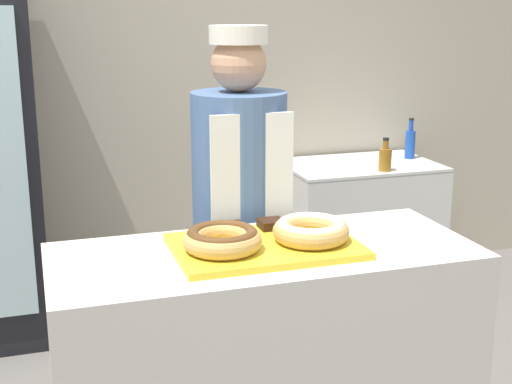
{
  "coord_description": "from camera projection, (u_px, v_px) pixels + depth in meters",
  "views": [
    {
      "loc": [
        -0.74,
        -2.2,
        1.78
      ],
      "look_at": [
        0.0,
        0.1,
        1.15
      ],
      "focal_mm": 50.0,
      "sensor_mm": 36.0,
      "label": 1
    }
  ],
  "objects": [
    {
      "name": "brownie_back_left",
      "position": [
        231.0,
        228.0,
        2.56
      ],
      "size": [
        0.09,
        0.09,
        0.03
      ],
      "color": "black",
      "rests_on": "serving_tray"
    },
    {
      "name": "serving_tray",
      "position": [
        265.0,
        246.0,
        2.44
      ],
      "size": [
        0.63,
        0.43,
        0.02
      ],
      "color": "yellow",
      "rests_on": "display_counter"
    },
    {
      "name": "bottle_amber",
      "position": [
        385.0,
        158.0,
        4.24
      ],
      "size": [
        0.08,
        0.08,
        0.2
      ],
      "color": "#99661E",
      "rests_on": "chest_freezer"
    },
    {
      "name": "baker_person",
      "position": [
        240.0,
        222.0,
        3.01
      ],
      "size": [
        0.39,
        0.39,
        1.71
      ],
      "color": "#4C4C51",
      "rests_on": "ground_plane"
    },
    {
      "name": "brownie_back_right",
      "position": [
        271.0,
        224.0,
        2.6
      ],
      "size": [
        0.09,
        0.09,
        0.03
      ],
      "color": "black",
      "rests_on": "serving_tray"
    },
    {
      "name": "display_counter",
      "position": [
        264.0,
        377.0,
        2.57
      ],
      "size": [
        1.47,
        0.62,
        0.97
      ],
      "color": "beige",
      "rests_on": "ground_plane"
    },
    {
      "name": "donut_chocolate_glaze",
      "position": [
        222.0,
        238.0,
        2.36
      ],
      "size": [
        0.27,
        0.27,
        0.08
      ],
      "color": "tan",
      "rests_on": "serving_tray"
    },
    {
      "name": "chest_freezer",
      "position": [
        358.0,
        226.0,
        4.56
      ],
      "size": [
        0.95,
        0.63,
        0.83
      ],
      "color": "silver",
      "rests_on": "ground_plane"
    },
    {
      "name": "donut_light_glaze",
      "position": [
        311.0,
        230.0,
        2.45
      ],
      "size": [
        0.27,
        0.27,
        0.08
      ],
      "color": "tan",
      "rests_on": "serving_tray"
    },
    {
      "name": "bottle_blue",
      "position": [
        410.0,
        143.0,
        4.58
      ],
      "size": [
        0.06,
        0.06,
        0.26
      ],
      "color": "#1E4CB2",
      "rests_on": "chest_freezer"
    },
    {
      "name": "wall_back",
      "position": [
        154.0,
        80.0,
        4.31
      ],
      "size": [
        8.0,
        0.06,
        2.7
      ],
      "color": "#BCB29E",
      "rests_on": "ground_plane"
    }
  ]
}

